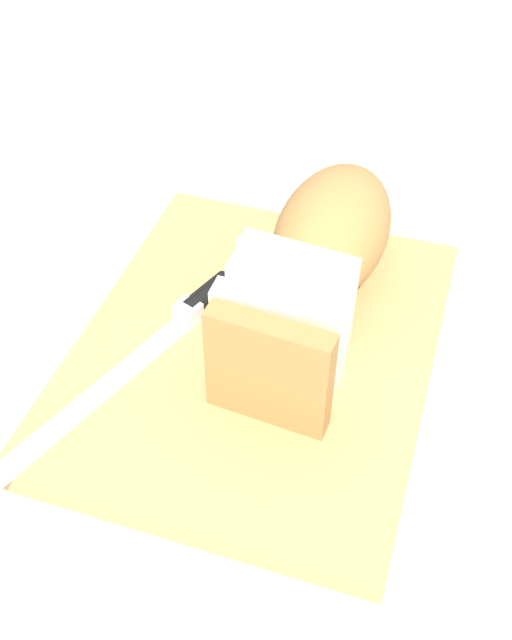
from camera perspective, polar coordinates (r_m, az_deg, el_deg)
The scene contains 8 objects.
ground_plane at distance 0.70m, azimuth -0.00°, elevation -3.04°, with size 3.00×3.00×0.00m, color beige.
cutting_board at distance 0.69m, azimuth -0.00°, elevation -2.42°, with size 0.39×0.31×0.02m, color tan.
bread_loaf at distance 0.69m, azimuth 4.65°, elevation 4.45°, with size 0.29×0.12×0.10m.
bread_knife at distance 0.69m, azimuth -6.12°, elevation -0.37°, with size 0.27×0.12×0.02m.
crumb_near_knife at distance 0.69m, azimuth 2.22°, elevation -0.89°, with size 0.00×0.00×0.00m, color #996633.
crumb_near_loaf at distance 0.72m, azimuth 4.29°, elevation 1.72°, with size 0.01×0.01×0.01m, color #996633.
crumb_stray_left at distance 0.71m, azimuth 2.46°, elevation 0.98°, with size 0.01×0.01×0.01m, color #996633.
crumb_stray_right at distance 0.68m, azimuth -0.97°, elevation -1.52°, with size 0.01×0.01×0.01m, color #996633.
Camera 1 is at (0.45, 0.14, 0.52)m, focal length 42.70 mm.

